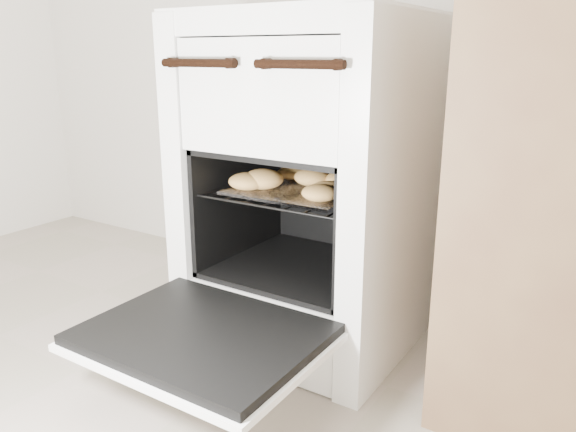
# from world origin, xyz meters

# --- Properties ---
(stove) EXTENTS (0.55, 0.61, 0.84)m
(stove) POSITION_xyz_m (0.04, 1.20, 0.41)
(stove) COLOR white
(stove) RESTS_ON ground
(oven_door) EXTENTS (0.49, 0.38, 0.03)m
(oven_door) POSITION_xyz_m (0.04, 0.74, 0.18)
(oven_door) COLOR black
(oven_door) RESTS_ON stove
(oven_rack) EXTENTS (0.40, 0.38, 0.01)m
(oven_rack) POSITION_xyz_m (0.04, 1.14, 0.41)
(oven_rack) COLOR black
(oven_rack) RESTS_ON stove
(foil_sheet) EXTENTS (0.31, 0.27, 0.01)m
(foil_sheet) POSITION_xyz_m (0.04, 1.12, 0.42)
(foil_sheet) COLOR white
(foil_sheet) RESTS_ON oven_rack
(baked_rolls) EXTENTS (0.33, 0.28, 0.05)m
(baked_rolls) POSITION_xyz_m (0.04, 1.11, 0.44)
(baked_rolls) COLOR #E0AB59
(baked_rolls) RESTS_ON foil_sheet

